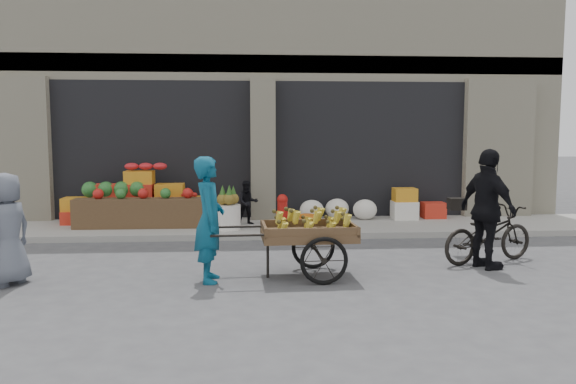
{
  "coord_description": "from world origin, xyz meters",
  "views": [
    {
      "loc": [
        -0.32,
        -7.61,
        2.05
      ],
      "look_at": [
        0.31,
        1.39,
        1.1
      ],
      "focal_mm": 35.0,
      "sensor_mm": 36.0,
      "label": 1
    }
  ],
  "objects": [
    {
      "name": "building",
      "position": [
        0.0,
        8.03,
        3.37
      ],
      "size": [
        14.0,
        6.45,
        7.0
      ],
      "color": "beige",
      "rests_on": "ground"
    },
    {
      "name": "bicycle",
      "position": [
        3.47,
        0.92,
        0.45
      ],
      "size": [
        1.82,
        1.15,
        0.9
      ],
      "primitive_type": "imported",
      "rotation": [
        0.0,
        0.0,
        1.92
      ],
      "color": "black",
      "rests_on": "ground"
    },
    {
      "name": "pineapple_bin",
      "position": [
        -0.75,
        3.6,
        0.37
      ],
      "size": [
        0.52,
        0.52,
        0.5
      ],
      "primitive_type": "cylinder",
      "color": "silver",
      "rests_on": "sidewalk"
    },
    {
      "name": "fire_hydrant",
      "position": [
        0.35,
        3.55,
        0.5
      ],
      "size": [
        0.22,
        0.22,
        0.71
      ],
      "color": "#A5140F",
      "rests_on": "sidewalk"
    },
    {
      "name": "vendor_woman",
      "position": [
        -0.86,
        0.07,
        0.87
      ],
      "size": [
        0.43,
        0.64,
        1.73
      ],
      "primitive_type": "imported",
      "rotation": [
        0.0,
        0.0,
        1.6
      ],
      "color": "navy",
      "rests_on": "ground"
    },
    {
      "name": "banana_cart",
      "position": [
        0.47,
        0.22,
        0.68
      ],
      "size": [
        2.28,
        1.02,
        0.94
      ],
      "rotation": [
        0.0,
        0.0,
        0.04
      ],
      "color": "brown",
      "rests_on": "ground"
    },
    {
      "name": "seated_person",
      "position": [
        -0.35,
        4.2,
        0.58
      ],
      "size": [
        0.51,
        0.43,
        0.93
      ],
      "primitive_type": "imported",
      "rotation": [
        0.0,
        0.0,
        0.17
      ],
      "color": "black",
      "rests_on": "sidewalk"
    },
    {
      "name": "vendor_grey",
      "position": [
        -3.58,
        0.09,
        0.76
      ],
      "size": [
        0.77,
        0.88,
        1.52
      ],
      "primitive_type": "imported",
      "rotation": [
        0.0,
        0.0,
        -2.05
      ],
      "color": "slate",
      "rests_on": "ground"
    },
    {
      "name": "fruit_display",
      "position": [
        -2.48,
        4.38,
        0.67
      ],
      "size": [
        3.1,
        1.12,
        1.24
      ],
      "color": "red",
      "rests_on": "sidewalk"
    },
    {
      "name": "orange_bucket",
      "position": [
        0.85,
        3.5,
        0.27
      ],
      "size": [
        0.32,
        0.32,
        0.3
      ],
      "primitive_type": "cylinder",
      "color": "orange",
      "rests_on": "sidewalk"
    },
    {
      "name": "ground",
      "position": [
        0.0,
        0.0,
        0.0
      ],
      "size": [
        80.0,
        80.0,
        0.0
      ],
      "primitive_type": "plane",
      "color": "#424244",
      "rests_on": "ground"
    },
    {
      "name": "sidewalk",
      "position": [
        0.0,
        4.1,
        0.06
      ],
      "size": [
        18.0,
        2.2,
        0.12
      ],
      "primitive_type": "cube",
      "color": "gray",
      "rests_on": "ground"
    },
    {
      "name": "cyclist",
      "position": [
        3.27,
        0.52,
        0.91
      ],
      "size": [
        0.78,
        1.15,
        1.82
      ],
      "primitive_type": "imported",
      "rotation": [
        0.0,
        0.0,
        1.92
      ],
      "color": "black",
      "rests_on": "ground"
    },
    {
      "name": "right_bay_goods",
      "position": [
        2.61,
        4.7,
        0.41
      ],
      "size": [
        3.35,
        0.6,
        0.7
      ],
      "color": "silver",
      "rests_on": "sidewalk"
    }
  ]
}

